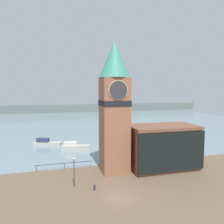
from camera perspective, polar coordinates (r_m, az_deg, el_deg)
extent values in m
plane|color=brown|center=(29.78, 1.88, -21.45)|extent=(160.00, 160.00, 0.00)
cube|color=gray|center=(98.96, -10.55, -2.33)|extent=(160.00, 120.00, 0.00)
cube|color=slate|center=(138.38, -11.94, 0.93)|extent=(180.00, 3.00, 5.00)
cube|color=#333338|center=(39.53, -12.33, -12.95)|extent=(9.78, 0.08, 0.08)
cylinder|color=#333338|center=(39.77, -19.13, -13.82)|extent=(0.07, 0.07, 1.05)
cylinder|color=#333338|center=(39.70, -12.32, -13.66)|extent=(0.07, 0.07, 1.05)
cylinder|color=#333338|center=(40.16, -5.58, -13.33)|extent=(0.07, 0.07, 1.05)
cube|color=#935B42|center=(36.15, 0.59, -3.51)|extent=(4.35, 4.35, 15.63)
cube|color=black|center=(35.75, 0.60, 2.35)|extent=(4.47, 4.47, 0.90)
cylinder|color=tan|center=(33.54, 1.65, 5.74)|extent=(3.09, 0.12, 3.09)
cylinder|color=#333338|center=(33.46, 1.69, 5.74)|extent=(2.81, 0.12, 2.81)
cylinder|color=tan|center=(36.36, 4.01, 5.72)|extent=(0.12, 3.09, 3.09)
cylinder|color=#333338|center=(36.39, 4.13, 5.72)|extent=(0.12, 2.81, 2.81)
cone|color=teal|center=(36.03, 0.61, 13.55)|extent=(5.00, 5.00, 5.79)
cube|color=brown|center=(39.83, 12.97, -9.12)|extent=(11.34, 6.36, 7.02)
cube|color=brown|center=(39.05, 13.10, -3.78)|extent=(11.74, 6.76, 0.50)
cube|color=black|center=(37.00, 15.45, -10.11)|extent=(11.84, 0.30, 6.46)
cube|color=#B7B2A8|center=(51.37, -9.46, -9.14)|extent=(6.57, 2.86, 1.05)
cube|color=silver|center=(51.25, -10.76, -8.10)|extent=(2.97, 1.69, 0.87)
cube|color=#B7B2A8|center=(57.29, -16.47, -7.91)|extent=(6.99, 4.08, 0.74)
cube|color=navy|center=(57.56, -17.63, -6.99)|extent=(3.24, 2.24, 0.99)
cylinder|color=#2D2D33|center=(31.65, -4.57, -19.10)|extent=(0.29, 0.29, 0.65)
sphere|color=#2D2D33|center=(31.52, -4.58, -18.56)|extent=(0.31, 0.31, 0.31)
cylinder|color=black|center=(32.42, -9.86, -15.42)|extent=(0.10, 0.10, 3.92)
sphere|color=silver|center=(31.74, -9.92, -11.95)|extent=(0.32, 0.32, 0.32)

